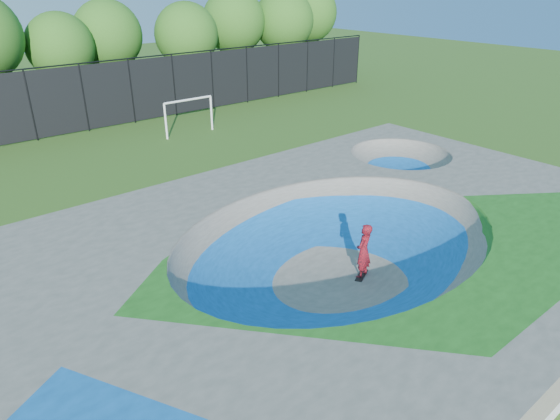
{
  "coord_description": "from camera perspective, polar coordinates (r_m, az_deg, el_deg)",
  "views": [
    {
      "loc": [
        -10.02,
        -9.18,
        8.52
      ],
      "look_at": [
        0.14,
        3.0,
        1.1
      ],
      "focal_mm": 32.0,
      "sensor_mm": 36.0,
      "label": 1
    }
  ],
  "objects": [
    {
      "name": "fence",
      "position": [
        32.45,
        -21.51,
        11.96
      ],
      "size": [
        48.09,
        0.09,
        4.04
      ],
      "color": "black",
      "rests_on": "ground"
    },
    {
      "name": "ground",
      "position": [
        16.04,
        6.55,
        -7.2
      ],
      "size": [
        120.0,
        120.0,
        0.0
      ],
      "primitive_type": "plane",
      "color": "#2E5317",
      "rests_on": "ground"
    },
    {
      "name": "treeline",
      "position": [
        37.61,
        -20.28,
        18.33
      ],
      "size": [
        51.9,
        7.16,
        8.17
      ],
      "color": "#4A2F25",
      "rests_on": "ground"
    },
    {
      "name": "skater",
      "position": [
        15.54,
        9.53,
        -4.66
      ],
      "size": [
        0.76,
        0.61,
        1.81
      ],
      "primitive_type": "imported",
      "rotation": [
        0.0,
        0.0,
        3.43
      ],
      "color": "red",
      "rests_on": "ground"
    },
    {
      "name": "skateboard",
      "position": [
        15.99,
        9.3,
        -7.41
      ],
      "size": [
        0.8,
        0.54,
        0.05
      ],
      "primitive_type": "cube",
      "rotation": [
        0.0,
        0.0,
        0.45
      ],
      "color": "black",
      "rests_on": "ground"
    },
    {
      "name": "skate_deck",
      "position": [
        15.66,
        6.68,
        -4.88
      ],
      "size": [
        22.0,
        14.0,
        1.5
      ],
      "primitive_type": "cube",
      "color": "gray",
      "rests_on": "ground"
    },
    {
      "name": "soccer_goal",
      "position": [
        30.26,
        -10.39,
        11.19
      ],
      "size": [
        3.2,
        0.12,
        2.11
      ],
      "color": "white",
      "rests_on": "ground"
    }
  ]
}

